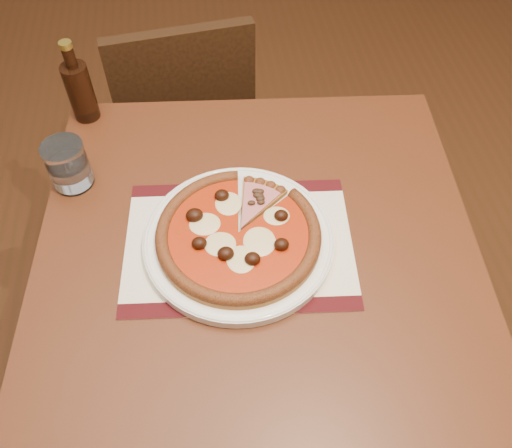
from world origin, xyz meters
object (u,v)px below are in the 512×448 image
(pizza, at_px, (238,234))
(bottle, at_px, (80,89))
(water_glass, at_px, (68,165))
(table, at_px, (257,273))
(plate, at_px, (239,240))
(chair_far, at_px, (185,115))

(pizza, relative_size, bottle, 1.59)
(pizza, distance_m, water_glass, 0.36)
(pizza, bearing_deg, table, -2.88)
(plate, bearing_deg, bottle, 126.96)
(table, distance_m, pizza, 0.14)
(bottle, bearing_deg, plate, -53.04)
(chair_far, distance_m, water_glass, 0.65)
(pizza, xyz_separation_m, water_glass, (-0.31, 0.19, 0.02))
(chair_far, bearing_deg, bottle, 50.26)
(pizza, bearing_deg, chair_far, 97.54)
(table, xyz_separation_m, plate, (-0.03, 0.00, 0.11))
(table, xyz_separation_m, pizza, (-0.03, 0.00, 0.13))
(chair_far, height_order, plate, chair_far)
(table, height_order, bottle, bottle)
(table, bearing_deg, bottle, 129.87)
(plate, relative_size, water_glass, 3.54)
(bottle, bearing_deg, chair_far, 57.43)
(chair_far, bearing_deg, plate, 90.39)
(table, xyz_separation_m, water_glass, (-0.34, 0.19, 0.15))
(pizza, bearing_deg, bottle, 126.91)
(plate, height_order, pizza, pizza)
(table, relative_size, pizza, 2.94)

